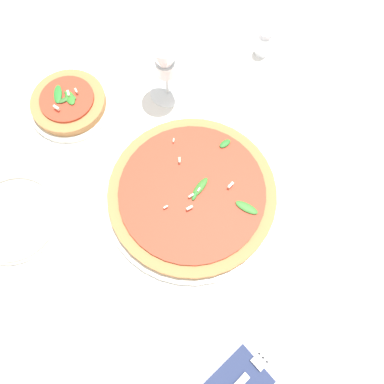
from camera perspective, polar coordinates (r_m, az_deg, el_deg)
ground_plane at (r=0.75m, az=1.16°, el=-1.12°), size 6.00×6.00×0.00m
pizza_arugula_main at (r=0.74m, az=0.01°, el=-0.35°), size 0.35×0.35×0.05m
pizza_personal_side at (r=0.88m, az=-18.21°, el=12.69°), size 0.18×0.18×0.05m
wine_glass at (r=0.79m, az=-4.16°, el=19.21°), size 0.08×0.08×0.16m
side_plate_white at (r=0.81m, az=-25.56°, el=-3.56°), size 0.19×0.19×0.02m
shaker_pepper at (r=0.93m, az=10.84°, el=21.43°), size 0.03×0.03×0.07m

